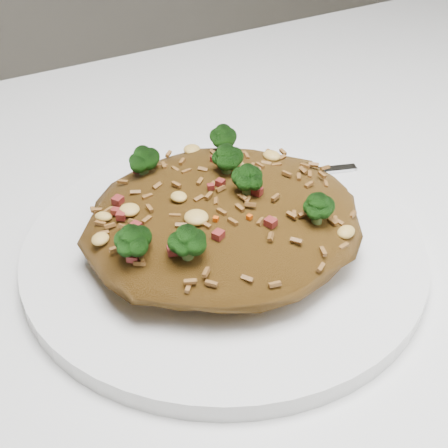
{
  "coord_description": "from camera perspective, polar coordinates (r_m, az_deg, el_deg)",
  "views": [
    {
      "loc": [
        -0.2,
        -0.3,
        1.04
      ],
      "look_at": [
        -0.03,
        0.01,
        0.78
      ],
      "focal_mm": 50.0,
      "sensor_mm": 36.0,
      "label": 1
    }
  ],
  "objects": [
    {
      "name": "dining_table",
      "position": [
        0.53,
        2.98,
        -9.89
      ],
      "size": [
        1.2,
        0.8,
        0.75
      ],
      "color": "white",
      "rests_on": "ground"
    },
    {
      "name": "fried_rice",
      "position": [
        0.43,
        -0.04,
        1.32
      ],
      "size": [
        0.2,
        0.18,
        0.06
      ],
      "color": "brown",
      "rests_on": "plate"
    },
    {
      "name": "fork",
      "position": [
        0.52,
        4.39,
        4.42
      ],
      "size": [
        0.16,
        0.07,
        0.0
      ],
      "rotation": [
        0.0,
        0.0,
        -0.33
      ],
      "color": "silver",
      "rests_on": "plate"
    },
    {
      "name": "plate",
      "position": [
        0.45,
        0.0,
        -2.22
      ],
      "size": [
        0.29,
        0.29,
        0.01
      ],
      "primitive_type": "cylinder",
      "color": "white",
      "rests_on": "dining_table"
    }
  ]
}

